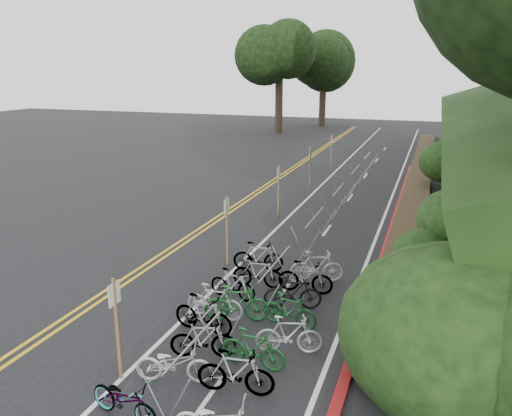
{
  "coord_description": "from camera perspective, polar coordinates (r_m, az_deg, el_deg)",
  "views": [
    {
      "loc": [
        7.09,
        -10.1,
        6.67
      ],
      "look_at": [
        0.61,
        7.95,
        1.3
      ],
      "focal_mm": 35.0,
      "sensor_mm": 36.0,
      "label": 1
    }
  ],
  "objects": [
    {
      "name": "bike_front",
      "position": [
        13.97,
        -4.78,
        -10.61
      ],
      "size": [
        0.47,
        1.67,
        1.0
      ],
      "primitive_type": "imported",
      "rotation": [
        0.0,
        0.0,
        1.57
      ],
      "color": "#9E9EA3",
      "rests_on": "ground"
    },
    {
      "name": "signpost_near",
      "position": [
        11.46,
        -15.64,
        -12.49
      ],
      "size": [
        0.08,
        0.4,
        2.4
      ],
      "color": "brown",
      "rests_on": "ground"
    },
    {
      "name": "bike_rack_front",
      "position": [
        11.23,
        -7.04,
        -16.05
      ],
      "size": [
        1.1,
        2.72,
        1.09
      ],
      "color": "#97999E",
      "rests_on": "ground"
    },
    {
      "name": "bike_racks_rest",
      "position": [
        24.17,
        9.42,
        1.51
      ],
      "size": [
        1.14,
        23.0,
        1.17
      ],
      "color": "#97999E",
      "rests_on": "ground"
    },
    {
      "name": "road_markings",
      "position": [
        22.22,
        1.92,
        -1.82
      ],
      "size": [
        7.47,
        80.0,
        0.01
      ],
      "color": "gold",
      "rests_on": "ground"
    },
    {
      "name": "red_curb",
      "position": [
        23.11,
        15.46,
        -1.58
      ],
      "size": [
        0.25,
        28.0,
        0.1
      ],
      "primitive_type": "cube",
      "color": "maroon",
      "rests_on": "ground"
    },
    {
      "name": "bike_valet",
      "position": [
        13.27,
        -0.98,
        -12.09
      ],
      "size": [
        3.27,
        9.72,
        1.07
      ],
      "color": "slate",
      "rests_on": "ground"
    },
    {
      "name": "signposts_rest",
      "position": [
        25.5,
        4.58,
        3.74
      ],
      "size": [
        0.08,
        18.4,
        2.5
      ],
      "color": "brown",
      "rests_on": "ground"
    },
    {
      "name": "ground",
      "position": [
        14.02,
        -13.82,
        -13.24
      ],
      "size": [
        120.0,
        120.0,
        0.0
      ],
      "primitive_type": "plane",
      "color": "black",
      "rests_on": "ground"
    }
  ]
}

